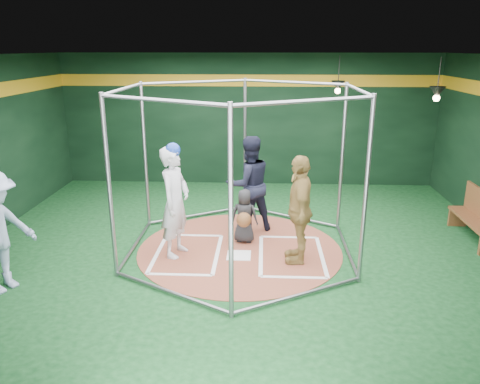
{
  "coord_description": "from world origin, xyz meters",
  "views": [
    {
      "loc": [
        0.41,
        -8.05,
        3.64
      ],
      "look_at": [
        0.0,
        0.1,
        1.1
      ],
      "focal_mm": 35.0,
      "sensor_mm": 36.0,
      "label": 1
    }
  ],
  "objects_px": {
    "batter_figure": "(175,201)",
    "visitor_leopard": "(299,209)",
    "dugout_bench": "(479,216)",
    "umpire": "(249,184)"
  },
  "relations": [
    {
      "from": "batter_figure",
      "to": "visitor_leopard",
      "type": "distance_m",
      "value": 2.19
    },
    {
      "from": "batter_figure",
      "to": "dugout_bench",
      "type": "xyz_separation_m",
      "value": [
        5.76,
        0.98,
        -0.54
      ]
    },
    {
      "from": "batter_figure",
      "to": "umpire",
      "type": "xyz_separation_m",
      "value": [
        1.27,
        1.25,
        -0.04
      ]
    },
    {
      "from": "visitor_leopard",
      "to": "batter_figure",
      "type": "bearing_deg",
      "value": -93.56
    },
    {
      "from": "visitor_leopard",
      "to": "dugout_bench",
      "type": "xyz_separation_m",
      "value": [
        3.58,
        1.13,
        -0.47
      ]
    },
    {
      "from": "umpire",
      "to": "visitor_leopard",
      "type": "bearing_deg",
      "value": 98.92
    },
    {
      "from": "visitor_leopard",
      "to": "umpire",
      "type": "distance_m",
      "value": 1.67
    },
    {
      "from": "batter_figure",
      "to": "dugout_bench",
      "type": "distance_m",
      "value": 5.87
    },
    {
      "from": "visitor_leopard",
      "to": "umpire",
      "type": "bearing_deg",
      "value": -146.54
    },
    {
      "from": "batter_figure",
      "to": "umpire",
      "type": "bearing_deg",
      "value": 44.49
    }
  ]
}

